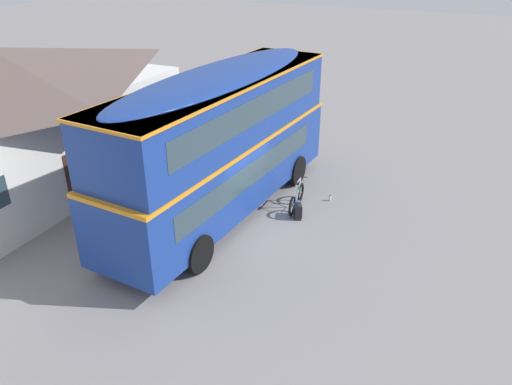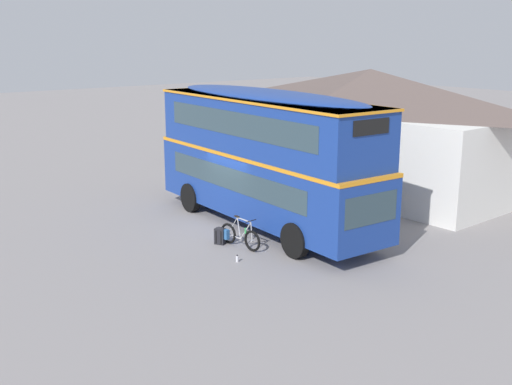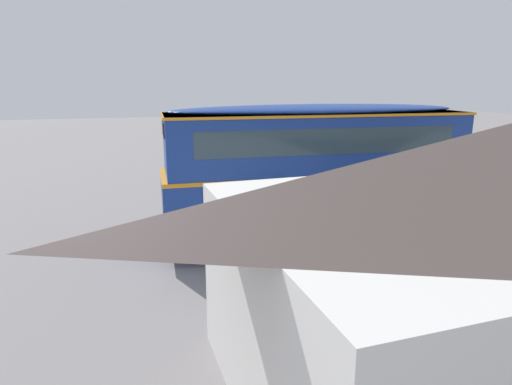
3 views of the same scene
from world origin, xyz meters
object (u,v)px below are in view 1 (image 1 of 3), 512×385
Objects in this scene: double_decker_bus at (222,138)px; touring_bicycle at (297,199)px; water_bottle_clear_plastic at (330,198)px; backpack_on_ground at (298,211)px.

double_decker_bus reaches higher than touring_bicycle.
double_decker_bus is 3.34m from touring_bicycle.
touring_bicycle is (1.25, -2.10, -2.27)m from double_decker_bus.
water_bottle_clear_plastic is at bearing -38.11° from touring_bicycle.
backpack_on_ground is (0.66, -2.40, -2.35)m from double_decker_bus.
double_decker_bus is at bearing 105.32° from backpack_on_ground.
double_decker_bus is 17.96× the size of backpack_on_ground.
backpack_on_ground is 2.61× the size of water_bottle_clear_plastic.
water_bottle_clear_plastic is (1.08, -0.85, -0.27)m from touring_bicycle.
touring_bicycle is 8.01× the size of water_bottle_clear_plastic.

